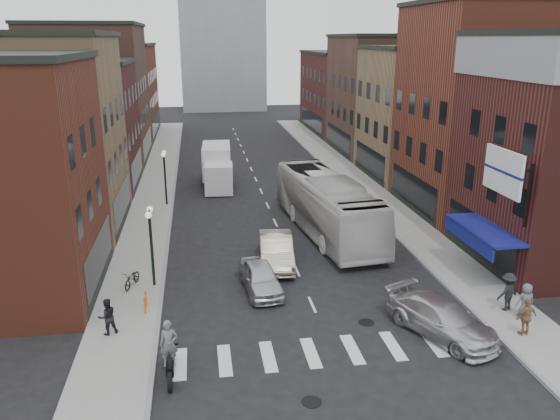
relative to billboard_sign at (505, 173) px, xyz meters
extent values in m
plane|color=black|center=(-8.59, -0.50, -6.13)|extent=(160.00, 160.00, 0.00)
cube|color=gray|center=(-17.09, 21.50, -6.06)|extent=(3.00, 74.00, 0.15)
cube|color=gray|center=(-0.09, 21.50, -6.06)|extent=(3.00, 74.00, 0.15)
cube|color=gray|center=(-15.59, 21.50, -6.13)|extent=(0.20, 74.00, 0.16)
cube|color=gray|center=(-1.59, 21.50, -6.13)|extent=(0.20, 74.00, 0.16)
cube|color=silver|center=(-8.59, -3.50, -6.13)|extent=(12.00, 2.20, 0.01)
cube|color=black|center=(-18.61, 4.00, -4.53)|extent=(0.08, 7.20, 2.20)
cube|color=olive|center=(-23.59, 13.50, -0.13)|extent=(10.00, 10.00, 12.00)
cube|color=black|center=(-18.61, 13.50, -4.53)|extent=(0.08, 8.00, 2.20)
cube|color=black|center=(-23.59, 13.50, 6.02)|extent=(10.30, 10.20, 0.30)
cube|color=#4C1E1B|center=(-23.59, 23.50, -1.13)|extent=(10.00, 10.00, 10.00)
cube|color=black|center=(-18.61, 23.50, -4.53)|extent=(0.08, 8.00, 2.20)
cube|color=black|center=(-23.59, 23.50, 4.02)|extent=(10.30, 10.20, 0.30)
cube|color=brown|center=(-23.59, 34.50, 0.37)|extent=(10.00, 12.00, 13.00)
cube|color=black|center=(-18.61, 34.50, -4.53)|extent=(0.08, 9.60, 2.20)
cube|color=black|center=(-23.59, 34.50, 7.02)|extent=(10.30, 12.20, 0.30)
cube|color=maroon|center=(-23.59, 48.50, -0.63)|extent=(10.00, 16.00, 11.00)
cube|color=black|center=(-18.61, 48.50, -4.53)|extent=(0.08, 12.80, 2.20)
cube|color=black|center=(-23.59, 48.50, 5.02)|extent=(10.30, 16.20, 0.30)
cube|color=black|center=(1.43, 4.00, -4.53)|extent=(0.08, 7.20, 2.20)
cube|color=maroon|center=(6.41, 13.50, 0.87)|extent=(10.00, 10.00, 14.00)
cube|color=black|center=(1.43, 13.50, -4.53)|extent=(0.08, 8.00, 2.20)
cube|color=black|center=(6.41, 13.50, 8.02)|extent=(10.30, 10.20, 0.30)
cube|color=olive|center=(6.41, 23.50, -0.63)|extent=(10.00, 10.00, 11.00)
cube|color=black|center=(1.43, 23.50, -4.53)|extent=(0.08, 8.00, 2.20)
cube|color=black|center=(6.41, 23.50, 5.02)|extent=(10.30, 10.20, 0.30)
cube|color=brown|center=(6.41, 34.50, -0.13)|extent=(10.00, 12.00, 12.00)
cube|color=black|center=(1.43, 34.50, -4.53)|extent=(0.08, 9.60, 2.20)
cube|color=black|center=(6.41, 34.50, 6.02)|extent=(10.30, 12.20, 0.30)
cube|color=#4C1E1B|center=(6.41, 48.50, -1.13)|extent=(10.00, 16.00, 10.00)
cube|color=black|center=(1.43, 48.50, -4.53)|extent=(0.08, 12.80, 2.20)
cube|color=black|center=(6.41, 48.50, 4.02)|extent=(10.30, 16.20, 0.30)
cube|color=navy|center=(0.51, 2.00, -3.43)|extent=(1.80, 5.00, 0.15)
cube|color=navy|center=(-0.34, 2.00, -3.78)|extent=(0.10, 5.00, 0.70)
cylinder|color=black|center=(1.31, 0.00, -1.13)|extent=(0.12, 0.12, 3.00)
cylinder|color=black|center=(0.61, 0.00, 0.07)|extent=(1.40, 0.08, 0.08)
cube|color=silver|center=(-0.09, 0.00, 0.07)|extent=(0.12, 3.00, 2.00)
cylinder|color=black|center=(-15.99, 3.50, -4.13)|extent=(0.14, 0.14, 4.00)
cylinder|color=black|center=(-15.99, 3.50, -2.13)|extent=(0.06, 0.90, 0.06)
sphere|color=white|center=(-15.99, 3.05, -2.18)|extent=(0.32, 0.32, 0.32)
sphere|color=white|center=(-15.99, 3.95, -2.18)|extent=(0.32, 0.32, 0.32)
cylinder|color=black|center=(-15.99, 17.50, -4.13)|extent=(0.14, 0.14, 4.00)
cylinder|color=black|center=(-15.99, 17.50, -2.13)|extent=(0.06, 0.90, 0.06)
sphere|color=white|center=(-15.99, 17.05, -2.18)|extent=(0.32, 0.32, 0.32)
sphere|color=white|center=(-15.99, 17.95, -2.18)|extent=(0.32, 0.32, 0.32)
cylinder|color=#D8590C|center=(-16.19, 0.50, -5.58)|extent=(0.08, 0.08, 0.80)
cylinder|color=#D8590C|center=(-16.19, 1.10, -5.58)|extent=(0.08, 0.08, 0.80)
cube|color=silver|center=(-11.99, 20.34, -4.89)|extent=(2.33, 2.51, 2.30)
cube|color=black|center=(-11.99, 20.34, -4.66)|extent=(2.31, 1.40, 1.01)
cube|color=silver|center=(-11.99, 23.84, -4.20)|extent=(2.55, 4.90, 2.67)
cube|color=navy|center=(-11.99, 23.84, -4.20)|extent=(2.43, 1.96, 1.11)
cube|color=black|center=(-11.99, 23.66, -5.72)|extent=(2.34, 6.09, 0.32)
cylinder|color=black|center=(-13.05, 20.53, -5.72)|extent=(0.26, 0.83, 0.83)
cylinder|color=black|center=(-10.93, 20.53, -5.72)|extent=(0.26, 0.83, 0.83)
cylinder|color=black|center=(-13.05, 23.66, -5.72)|extent=(0.26, 0.83, 0.83)
cylinder|color=black|center=(-10.93, 23.66, -5.72)|extent=(0.26, 0.83, 0.83)
cylinder|color=black|center=(-13.05, 25.50, -5.72)|extent=(0.26, 0.83, 0.83)
cylinder|color=black|center=(-10.93, 25.50, -5.72)|extent=(0.26, 0.83, 0.83)
cylinder|color=black|center=(-14.89, -3.51, -5.78)|extent=(0.15, 0.71, 0.71)
cylinder|color=black|center=(-14.89, -5.11, -5.78)|extent=(0.15, 0.71, 0.71)
cube|color=black|center=(-14.89, -4.31, -5.54)|extent=(0.27, 1.29, 0.37)
cube|color=black|center=(-14.89, -3.72, -5.12)|extent=(0.59, 0.07, 0.06)
imported|color=slate|center=(-14.89, -4.42, -4.66)|extent=(0.65, 0.42, 1.77)
imported|color=silver|center=(-5.64, 10.17, -4.30)|extent=(4.53, 13.43, 3.67)
imported|color=silver|center=(-10.78, 2.35, -5.43)|extent=(2.09, 4.29, 1.41)
imported|color=beige|center=(-9.55, 5.50, -5.31)|extent=(2.20, 5.15, 1.65)
imported|color=silver|center=(-3.80, -2.95, -5.39)|extent=(4.04, 5.52, 1.49)
imported|color=black|center=(-17.04, 3.50, -5.56)|extent=(1.03, 1.70, 0.84)
imported|color=black|center=(-17.55, -1.02, -5.19)|extent=(0.88, 0.71, 1.58)
imported|color=black|center=(-0.08, -1.57, -5.09)|extent=(1.27, 0.91, 1.78)
imported|color=#8D6448|center=(-0.51, -3.72, -5.17)|extent=(1.01, 0.61, 1.62)
imported|color=#5B5E62|center=(0.32, -2.35, -5.18)|extent=(0.79, 0.53, 1.60)
camera|label=1|loc=(-13.55, -21.96, 5.77)|focal=35.00mm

